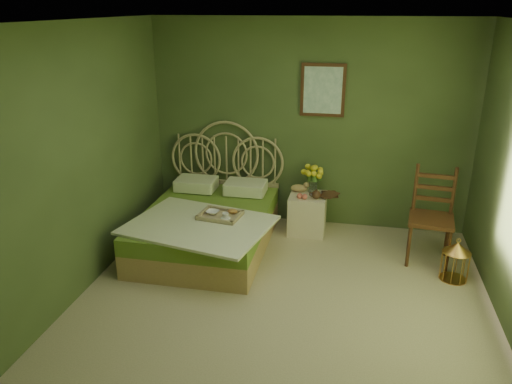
% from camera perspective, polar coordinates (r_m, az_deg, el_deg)
% --- Properties ---
extents(floor, '(4.50, 4.50, 0.00)m').
position_cam_1_polar(floor, '(4.79, 2.59, -14.02)').
color(floor, '#C2B18C').
rests_on(floor, ground).
extents(ceiling, '(4.50, 4.50, 0.00)m').
position_cam_1_polar(ceiling, '(3.94, 3.23, 18.80)').
color(ceiling, silver).
rests_on(ceiling, wall_back).
extents(wall_back, '(4.00, 0.00, 4.00)m').
position_cam_1_polar(wall_back, '(6.34, 6.05, 7.56)').
color(wall_back, '#536736').
rests_on(wall_back, floor).
extents(wall_left, '(0.00, 4.50, 4.50)m').
position_cam_1_polar(wall_left, '(4.89, -20.98, 2.31)').
color(wall_left, '#536736').
rests_on(wall_left, floor).
extents(wall_art, '(0.54, 0.04, 0.64)m').
position_cam_1_polar(wall_art, '(6.21, 7.65, 11.46)').
color(wall_art, '#3E1F11').
rests_on(wall_art, wall_back).
extents(bed, '(1.67, 2.12, 1.31)m').
position_cam_1_polar(bed, '(5.96, -5.49, -3.55)').
color(bed, tan).
rests_on(bed, floor).
extents(nightstand, '(0.46, 0.46, 0.93)m').
position_cam_1_polar(nightstand, '(6.31, 5.99, -1.63)').
color(nightstand, '#EFE4C3').
rests_on(nightstand, floor).
extents(chair, '(0.53, 0.53, 1.07)m').
position_cam_1_polar(chair, '(5.87, 19.39, -1.88)').
color(chair, '#3E1F11').
rests_on(chair, floor).
extents(birdcage, '(0.28, 0.28, 0.43)m').
position_cam_1_polar(birdcage, '(5.65, 21.82, -7.38)').
color(birdcage, gold).
rests_on(birdcage, floor).
extents(book_lower, '(0.23, 0.27, 0.02)m').
position_cam_1_polar(book_lower, '(6.24, 7.64, -0.32)').
color(book_lower, '#381E0F').
rests_on(book_lower, nightstand).
extents(book_upper, '(0.27, 0.30, 0.02)m').
position_cam_1_polar(book_upper, '(6.23, 7.65, -0.14)').
color(book_upper, '#472819').
rests_on(book_upper, nightstand).
extents(cereal_bowl, '(0.16, 0.16, 0.04)m').
position_cam_1_polar(cereal_bowl, '(5.66, -4.98, -2.31)').
color(cereal_bowl, white).
rests_on(cereal_bowl, bed).
extents(coffee_cup, '(0.09, 0.09, 0.07)m').
position_cam_1_polar(coffee_cup, '(5.51, -3.50, -2.74)').
color(coffee_cup, white).
rests_on(coffee_cup, bed).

